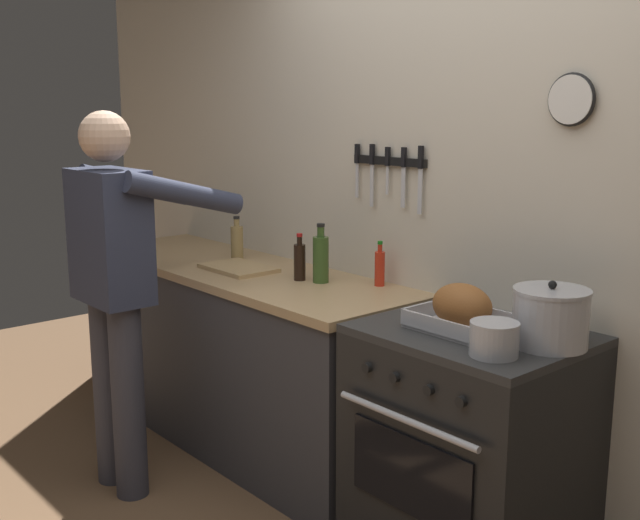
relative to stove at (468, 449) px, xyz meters
The scene contains 12 objects.
wall_back 0.95m from the stove, 121.30° to the left, with size 6.00×0.13×2.60m.
counter_block 1.42m from the stove, behind, with size 2.03×0.65×0.90m.
stove is the anchor object (origin of this frame).
person_cook 1.61m from the stove, 153.52° to the right, with size 0.51×0.63×1.66m.
roasting_pan 0.53m from the stove, 133.70° to the right, with size 0.35×0.26×0.17m.
stock_pot 0.61m from the stove, 10.76° to the left, with size 0.25×0.25×0.22m.
saucepan 0.58m from the stove, 38.51° to the right, with size 0.16×0.16×0.11m.
cutting_board 1.45m from the stove, behind, with size 0.36×0.24×0.02m, color tan.
bottle_olive_oil 1.08m from the stove, behind, with size 0.07×0.07×0.27m.
bottle_soy_sauce 1.15m from the stove, behind, with size 0.05×0.05×0.21m.
bottle_vinegar 1.67m from the stove, behind, with size 0.06×0.06×0.23m.
bottle_hot_sauce 0.91m from the stove, 161.39° to the left, with size 0.04×0.04×0.20m.
Camera 1 is at (1.86, -1.14, 1.69)m, focal length 43.54 mm.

